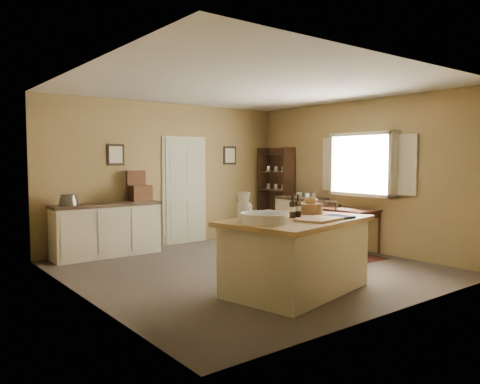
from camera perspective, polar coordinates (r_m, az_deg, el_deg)
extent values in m
plane|color=brown|center=(7.12, 1.28, -9.31)|extent=(5.00, 5.00, 0.00)
cube|color=olive|center=(9.01, -8.77, 2.12)|extent=(5.00, 0.10, 2.70)
cube|color=olive|center=(5.24, 18.78, 0.62)|extent=(5.00, 0.10, 2.70)
cube|color=olive|center=(5.70, -18.62, 0.89)|extent=(0.10, 5.00, 2.70)
cube|color=olive|center=(8.73, 14.17, 1.98)|extent=(0.10, 5.00, 2.70)
plane|color=silver|center=(7.01, 1.31, 12.71)|extent=(5.00, 5.00, 0.00)
cube|color=#B5B99D|center=(9.18, -6.74, 0.32)|extent=(0.97, 0.06, 2.11)
cube|color=black|center=(8.53, -14.93, 4.41)|extent=(0.32, 0.02, 0.38)
cube|color=beige|center=(8.52, -14.89, 4.41)|extent=(0.24, 0.01, 0.30)
cube|color=black|center=(9.78, -1.26, 4.47)|extent=(0.32, 0.02, 0.38)
cube|color=beige|center=(9.77, -1.21, 4.48)|extent=(0.24, 0.01, 0.30)
cube|color=beige|center=(8.52, 14.67, -0.29)|extent=(0.25, 1.32, 0.06)
cube|color=beige|center=(8.51, 14.79, 6.84)|extent=(0.25, 1.32, 0.06)
cube|color=white|center=(8.60, 15.22, 3.27)|extent=(0.01, 1.20, 1.00)
cube|color=beige|center=(8.10, 19.71, 3.14)|extent=(0.04, 0.35, 1.00)
cube|color=beige|center=(9.09, 10.95, 3.37)|extent=(0.04, 0.35, 1.00)
cube|color=beige|center=(5.90, 6.85, -7.90)|extent=(1.93, 1.43, 0.85)
cube|color=olive|center=(5.83, 6.89, -3.51)|extent=(2.08, 1.58, 0.06)
cylinder|color=white|center=(5.36, 2.96, -3.22)|extent=(0.54, 0.54, 0.11)
cube|color=olive|center=(5.65, 9.61, -3.31)|extent=(0.61, 0.49, 0.03)
cube|color=black|center=(5.91, 11.33, -3.04)|extent=(0.44, 0.35, 0.02)
cylinder|color=olive|center=(6.32, 8.60, -2.03)|extent=(0.33, 0.33, 0.14)
cylinder|color=black|center=(5.84, 6.42, -1.76)|extent=(0.08, 0.08, 0.29)
cylinder|color=black|center=(5.95, 7.07, -1.67)|extent=(0.08, 0.08, 0.29)
cube|color=beige|center=(8.25, -15.93, -4.62)|extent=(1.78, 0.49, 0.85)
cube|color=#332319|center=(8.20, -15.99, -1.50)|extent=(1.82, 0.52, 0.05)
cube|color=#4F2E1C|center=(8.43, -12.08, -0.16)|extent=(0.36, 0.27, 0.28)
cylinder|color=#59544F|center=(7.98, -20.17, -0.91)|extent=(0.30, 0.30, 0.18)
cube|color=#481B16|center=(8.28, 11.00, -7.46)|extent=(1.21, 1.67, 0.01)
cube|color=#33160F|center=(8.51, 13.07, -2.10)|extent=(0.61, 1.00, 0.03)
cube|color=#33160F|center=(8.51, 13.07, -2.57)|extent=(0.55, 0.94, 0.10)
cube|color=silver|center=(8.47, 12.86, -2.00)|extent=(0.22, 0.30, 0.01)
cylinder|color=black|center=(8.76, 12.08, -1.65)|extent=(0.05, 0.05, 0.05)
cylinder|color=#33160F|center=(8.07, 14.37, -5.25)|extent=(0.04, 0.04, 0.72)
cylinder|color=#33160F|center=(8.49, 16.59, -4.83)|extent=(0.04, 0.04, 0.72)
cylinder|color=#33160F|center=(8.66, 9.55, -4.55)|extent=(0.04, 0.04, 0.72)
cylinder|color=#33160F|center=(9.05, 11.84, -4.21)|extent=(0.04, 0.04, 0.72)
cube|color=beige|center=(9.32, 7.44, -3.51)|extent=(0.52, 0.94, 0.85)
cube|color=#332319|center=(9.28, 7.47, -0.76)|extent=(0.55, 0.98, 0.05)
cylinder|color=silver|center=(9.15, 7.96, -0.39)|extent=(0.23, 0.23, 0.09)
cube|color=black|center=(9.68, 5.99, -0.14)|extent=(0.32, 0.04, 1.89)
cube|color=black|center=(10.28, 2.87, 0.11)|extent=(0.32, 0.04, 1.89)
cube|color=black|center=(10.07, 5.02, 0.03)|extent=(0.02, 0.85, 1.89)
cube|color=black|center=(10.08, 4.36, -5.10)|extent=(0.32, 0.81, 0.03)
cube|color=black|center=(10.01, 4.37, -2.44)|extent=(0.32, 0.81, 0.03)
cube|color=black|center=(9.97, 4.38, 0.26)|extent=(0.32, 0.81, 0.03)
cube|color=black|center=(9.95, 4.40, 2.43)|extent=(0.32, 0.81, 0.03)
cube|color=black|center=(9.95, 4.41, 4.60)|extent=(0.32, 0.81, 0.03)
cylinder|color=white|center=(9.97, 4.39, 0.60)|extent=(0.12, 0.12, 0.11)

